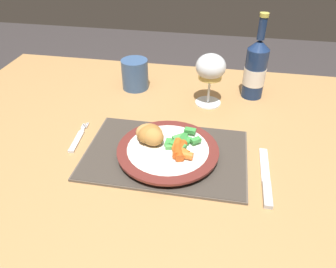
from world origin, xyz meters
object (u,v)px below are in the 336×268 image
at_px(table_knife, 266,181).
at_px(drinking_cup, 135,74).
at_px(dinner_plate, 168,151).
at_px(bottle, 255,69).
at_px(dining_table, 165,164).
at_px(fork, 78,139).
at_px(wine_glass, 211,69).

height_order(table_knife, drinking_cup, drinking_cup).
xyz_separation_m(table_knife, drinking_cup, (-0.38, 0.37, 0.04)).
relative_size(dinner_plate, bottle, 0.95).
distance_m(table_knife, bottle, 0.39).
distance_m(dining_table, table_knife, 0.29).
bearing_deg(dinner_plate, dining_table, 105.14).
relative_size(fork, wine_glass, 0.83).
xyz_separation_m(dining_table, table_knife, (0.24, -0.12, 0.10)).
bearing_deg(wine_glass, dinner_plate, -104.96).
height_order(table_knife, wine_glass, wine_glass).
relative_size(fork, bottle, 0.51).
bearing_deg(wine_glass, fork, -141.62).
bearing_deg(dinner_plate, drinking_cup, 116.76).
bearing_deg(fork, dinner_plate, -6.33).
xyz_separation_m(dining_table, dinner_plate, (0.02, -0.08, 0.11)).
xyz_separation_m(table_knife, wine_glass, (-0.15, 0.31, 0.10)).
xyz_separation_m(fork, drinking_cup, (0.07, 0.30, 0.05)).
relative_size(dining_table, drinking_cup, 13.97).
relative_size(dinner_plate, table_knife, 1.24).
height_order(dining_table, fork, fork).
bearing_deg(bottle, dining_table, -130.85).
height_order(dining_table, dinner_plate, dinner_plate).
bearing_deg(dining_table, table_knife, -27.48).
bearing_deg(table_knife, dining_table, 152.52).
height_order(dinner_plate, wine_glass, wine_glass).
distance_m(fork, drinking_cup, 0.31).
xyz_separation_m(fork, table_knife, (0.45, -0.07, 0.00)).
bearing_deg(dining_table, bottle, 49.15).
bearing_deg(fork, table_knife, -8.79).
bearing_deg(fork, drinking_cup, 76.92).
xyz_separation_m(dinner_plate, fork, (-0.23, 0.03, -0.01)).
bearing_deg(drinking_cup, bottle, 1.83).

